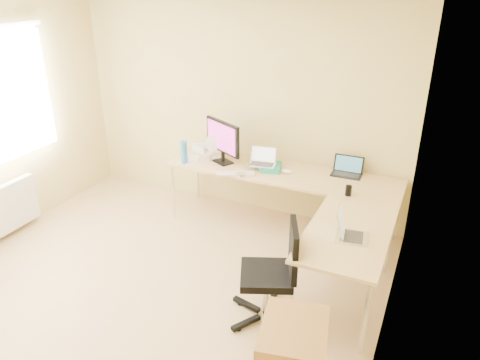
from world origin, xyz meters
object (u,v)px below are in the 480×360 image
at_px(laptop_center, 262,157).
at_px(mug, 208,157).
at_px(desk_return, 345,266).
at_px(water_bottle, 184,152).
at_px(desk_fan, 217,147).
at_px(desk_main, 281,200).
at_px(laptop_black, 347,167).
at_px(monitor, 223,142).
at_px(laptop_return, 353,227).
at_px(office_chair, 266,270).
at_px(keyboard, 235,174).

bearing_deg(laptop_center, mug, 174.23).
xyz_separation_m(desk_return, water_bottle, (-2.10, 0.76, 0.50)).
height_order(mug, desk_fan, desk_fan).
distance_m(desk_main, laptop_black, 0.86).
bearing_deg(laptop_black, laptop_center, -166.64).
distance_m(laptop_black, mug, 1.62).
height_order(monitor, laptop_return, monitor).
bearing_deg(laptop_return, mug, 53.21).
distance_m(desk_main, office_chair, 1.59).
bearing_deg(laptop_center, keyboard, -136.33).
height_order(water_bottle, office_chair, water_bottle).
relative_size(laptop_black, laptop_return, 1.06).
bearing_deg(desk_return, laptop_center, 141.09).
bearing_deg(monitor, desk_return, -1.62).
bearing_deg(desk_main, laptop_black, 16.22).
bearing_deg(monitor, keyboard, -14.90).
bearing_deg(desk_fan, desk_main, -15.44).
bearing_deg(desk_fan, mug, -128.48).
xyz_separation_m(laptop_black, desk_fan, (-1.54, -0.15, 0.04)).
distance_m(desk_fan, laptop_return, 2.20).
bearing_deg(monitor, office_chair, -24.39).
distance_m(laptop_black, laptop_return, 1.34).
relative_size(desk_main, mug, 24.63).
distance_m(desk_return, keyboard, 1.62).
relative_size(monitor, laptop_return, 1.92).
xyz_separation_m(water_bottle, laptop_return, (2.15, -0.86, -0.03)).
height_order(monitor, laptop_black, monitor).
relative_size(desk_main, desk_return, 2.04).
relative_size(keyboard, office_chair, 0.45).
distance_m(water_bottle, desk_fan, 0.40).
xyz_separation_m(monitor, laptop_return, (1.75, -1.07, -0.15)).
height_order(desk_fan, laptop_return, desk_fan).
bearing_deg(desk_main, water_bottle, -167.96).
height_order(monitor, water_bottle, monitor).
relative_size(keyboard, laptop_return, 1.36).
bearing_deg(water_bottle, desk_fan, 46.48).
relative_size(desk_return, laptop_black, 3.97).
height_order(desk_main, desk_fan, desk_fan).
xyz_separation_m(laptop_return, office_chair, (-0.60, -0.43, -0.33)).
bearing_deg(desk_return, laptop_return, -64.43).
bearing_deg(desk_return, keyboard, 153.55).
height_order(laptop_black, water_bottle, water_bottle).
bearing_deg(laptop_black, office_chair, -99.29).
height_order(desk_return, monitor, monitor).
height_order(laptop_return, office_chair, office_chair).
xyz_separation_m(desk_main, monitor, (-0.72, -0.03, 0.62)).
height_order(mug, water_bottle, water_bottle).
relative_size(water_bottle, laptop_return, 0.88).
xyz_separation_m(monitor, office_chair, (1.15, -1.50, -0.49)).
relative_size(monitor, mug, 5.53).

